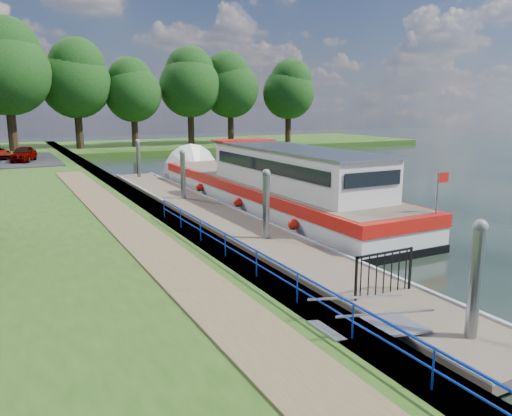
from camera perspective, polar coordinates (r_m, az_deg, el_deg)
ground at (r=12.23m, az=21.26°, el=-14.31°), size 160.00×160.00×0.00m
bank_edge at (r=23.35m, az=-12.12°, el=-0.46°), size 1.10×90.00×0.78m
far_bank at (r=62.72m, az=-8.43°, el=7.09°), size 60.00×18.00×0.60m
footpath at (r=16.22m, az=-11.79°, el=-4.29°), size 1.60×40.00×0.05m
blue_fence at (r=12.23m, az=2.23°, el=-6.84°), size 0.04×18.04×0.72m
pontoon at (r=22.37m, az=-4.40°, el=-1.30°), size 2.50×30.00×0.56m
mooring_piles at (r=22.15m, az=-4.45°, el=1.46°), size 0.30×27.30×3.55m
gangway at (r=11.08m, az=13.00°, el=-13.01°), size 2.58×1.00×0.92m
gate_panel at (r=13.22m, az=14.46°, el=-6.53°), size 1.85×0.05×1.15m
barge at (r=25.85m, az=0.80°, el=2.54°), size 4.36×21.15×4.78m
horizon_trees at (r=56.23m, az=-21.09°, el=13.74°), size 54.38×10.03×12.87m
car_a at (r=43.60m, az=-25.04°, el=5.64°), size 2.39×3.75×1.19m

